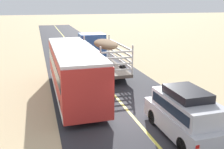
{
  "coord_description": "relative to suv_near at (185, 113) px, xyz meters",
  "views": [
    {
      "loc": [
        -4.67,
        -11.43,
        6.01
      ],
      "look_at": [
        0.0,
        4.49,
        1.3
      ],
      "focal_mm": 41.09,
      "sensor_mm": 36.0,
      "label": 1
    }
  ],
  "objects": [
    {
      "name": "road_centre_line",
      "position": [
        -1.52,
        2.12,
        -1.13
      ],
      "size": [
        0.16,
        117.6,
        0.0
      ],
      "primitive_type": "cube",
      "color": "#D8CC4C",
      "rests_on": "road_surface"
    },
    {
      "name": "bus",
      "position": [
        -4.06,
        6.8,
        0.6
      ],
      "size": [
        2.54,
        10.0,
        3.21
      ],
      "color": "red",
      "rests_on": "road_surface"
    },
    {
      "name": "ground_plane",
      "position": [
        -1.52,
        2.12,
        -1.15
      ],
      "size": [
        240.0,
        240.0,
        0.0
      ],
      "primitive_type": "plane",
      "color": "#CCB284"
    },
    {
      "name": "road_surface",
      "position": [
        -1.52,
        2.12,
        -1.14
      ],
      "size": [
        8.0,
        120.0,
        0.02
      ],
      "primitive_type": "cube",
      "color": "#2D2D33",
      "rests_on": "ground"
    },
    {
      "name": "suv_near",
      "position": [
        0.0,
        0.0,
        0.0
      ],
      "size": [
        1.9,
        4.62,
        2.29
      ],
      "color": "silver",
      "rests_on": "road_surface"
    },
    {
      "name": "livestock_truck",
      "position": [
        -0.83,
        14.1,
        0.64
      ],
      "size": [
        2.53,
        9.7,
        3.02
      ],
      "color": "#3359A5",
      "rests_on": "road_surface"
    }
  ]
}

